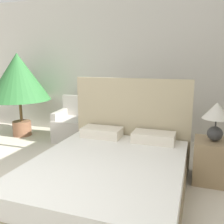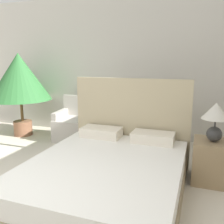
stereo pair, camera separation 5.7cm
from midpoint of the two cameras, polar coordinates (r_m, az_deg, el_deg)
The scene contains 7 objects.
wall_back at distance 5.30m, azimuth 1.38°, elevation 10.22°, with size 10.00×0.06×2.90m.
bed at distance 3.10m, azimuth -0.29°, elevation -13.55°, with size 1.78×2.19×1.33m.
armchair_near_window_left at distance 5.16m, azimuth -8.28°, elevation -3.21°, with size 0.76×0.76×0.87m.
armchair_near_window_right at distance 4.78m, azimuth 2.55°, elevation -4.30°, with size 0.76×0.77×0.87m.
potted_palm at distance 5.56m, azimuth -20.14°, elevation 7.28°, with size 1.29×1.29×1.74m.
nightstand at distance 3.62m, azimuth 22.36°, elevation -10.39°, with size 0.50×0.50×0.56m.
table_lamp at distance 3.42m, azimuth 23.07°, elevation -0.87°, with size 0.36×0.36×0.51m.
Camera 2 is at (1.70, -1.26, 1.59)m, focal length 40.00 mm.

